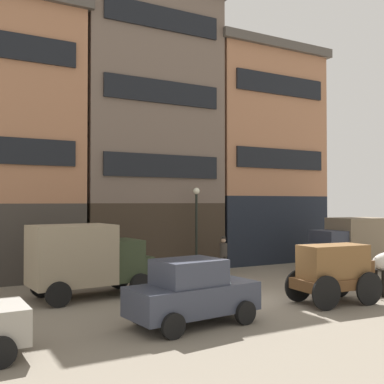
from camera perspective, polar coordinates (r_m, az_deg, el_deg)
ground_plane at (r=16.39m, az=7.32°, el=-13.32°), size 120.00×120.00×0.00m
building_center_left at (r=25.30m, az=-6.81°, el=7.63°), size 7.57×7.08×14.58m
building_center_right at (r=28.63m, az=6.74°, el=4.51°), size 7.55×7.08×12.51m
cargo_wagon at (r=16.43m, az=17.30°, el=-9.18°), size 3.01×1.72×1.98m
delivery_truck_near at (r=17.02m, az=-12.88°, el=-7.99°), size 4.47×2.42×2.62m
delivery_truck_far at (r=24.63m, az=19.07°, el=-5.85°), size 4.48×2.44×2.62m
sedan_light at (r=13.10m, az=0.01°, el=-12.33°), size 3.85×2.18×1.83m
pedestrian_officer at (r=22.02m, az=3.94°, el=-7.63°), size 0.43×0.43×1.79m
streetlamp_curbside at (r=22.02m, az=0.55°, el=-3.22°), size 0.32×0.32×4.12m
fire_hydrant_curbside at (r=20.63m, az=-8.09°, el=-9.60°), size 0.24×0.24×0.83m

